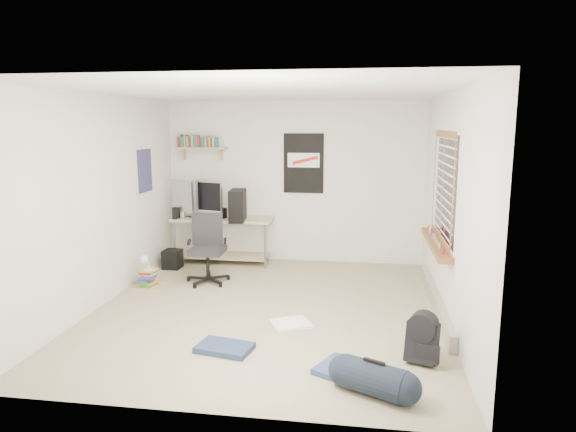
# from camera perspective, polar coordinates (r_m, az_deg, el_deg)

# --- Properties ---
(floor) EXTENTS (4.00, 4.50, 0.01)m
(floor) POSITION_cam_1_polar(r_m,az_deg,el_deg) (6.15, -2.22, -10.34)
(floor) COLOR gray
(floor) RESTS_ON ground
(ceiling) EXTENTS (4.00, 4.50, 0.01)m
(ceiling) POSITION_cam_1_polar(r_m,az_deg,el_deg) (5.77, -2.39, 13.70)
(ceiling) COLOR white
(ceiling) RESTS_ON ground
(back_wall) EXTENTS (4.00, 0.01, 2.50)m
(back_wall) POSITION_cam_1_polar(r_m,az_deg,el_deg) (8.04, 0.68, 3.76)
(back_wall) COLOR silver
(back_wall) RESTS_ON ground
(left_wall) EXTENTS (0.01, 4.50, 2.50)m
(left_wall) POSITION_cam_1_polar(r_m,az_deg,el_deg) (6.50, -19.94, 1.62)
(left_wall) COLOR silver
(left_wall) RESTS_ON ground
(right_wall) EXTENTS (0.01, 4.50, 2.50)m
(right_wall) POSITION_cam_1_polar(r_m,az_deg,el_deg) (5.81, 17.54, 0.79)
(right_wall) COLOR silver
(right_wall) RESTS_ON ground
(desk) EXTENTS (1.68, 1.18, 0.70)m
(desk) POSITION_cam_1_polar(r_m,az_deg,el_deg) (8.15, -7.10, -2.54)
(desk) COLOR #C9A88B
(desk) RESTS_ON floor
(monitor_left) EXTENTS (0.44, 0.30, 0.48)m
(monitor_left) POSITION_cam_1_polar(r_m,az_deg,el_deg) (7.96, -11.59, 1.26)
(monitor_left) COLOR #AEAEB3
(monitor_left) RESTS_ON desk
(monitor_right) EXTENTS (0.45, 0.22, 0.48)m
(monitor_right) POSITION_cam_1_polar(r_m,az_deg,el_deg) (7.83, -8.72, 1.21)
(monitor_right) COLOR #A5A6AA
(monitor_right) RESTS_ON desk
(pc_tower) EXTENTS (0.26, 0.47, 0.48)m
(pc_tower) POSITION_cam_1_polar(r_m,az_deg,el_deg) (7.74, -5.63, 1.15)
(pc_tower) COLOR black
(pc_tower) RESTS_ON desk
(keyboard) EXTENTS (0.42, 0.16, 0.02)m
(keyboard) POSITION_cam_1_polar(r_m,az_deg,el_deg) (8.12, -10.17, -0.16)
(keyboard) COLOR black
(keyboard) RESTS_ON desk
(speaker_left) EXTENTS (0.10, 0.10, 0.19)m
(speaker_left) POSITION_cam_1_polar(r_m,az_deg,el_deg) (8.02, -12.33, 0.25)
(speaker_left) COLOR black
(speaker_left) RESTS_ON desk
(speaker_right) EXTENTS (0.11, 0.11, 0.17)m
(speaker_right) POSITION_cam_1_polar(r_m,az_deg,el_deg) (7.98, -7.22, 0.29)
(speaker_right) COLOR black
(speaker_right) RESTS_ON desk
(office_chair) EXTENTS (0.76, 0.76, 0.94)m
(office_chair) POSITION_cam_1_polar(r_m,az_deg,el_deg) (7.08, -8.96, -3.50)
(office_chair) COLOR black
(office_chair) RESTS_ON floor
(wall_shelf) EXTENTS (0.80, 0.22, 0.24)m
(wall_shelf) POSITION_cam_1_polar(r_m,az_deg,el_deg) (8.20, -9.59, 7.46)
(wall_shelf) COLOR tan
(wall_shelf) RESTS_ON back_wall
(poster_back_wall) EXTENTS (0.62, 0.03, 0.92)m
(poster_back_wall) POSITION_cam_1_polar(r_m,az_deg,el_deg) (7.97, 1.74, 5.86)
(poster_back_wall) COLOR black
(poster_back_wall) RESTS_ON back_wall
(poster_left_wall) EXTENTS (0.02, 0.42, 0.60)m
(poster_left_wall) POSITION_cam_1_polar(r_m,az_deg,el_deg) (7.54, -15.62, 4.86)
(poster_left_wall) COLOR navy
(poster_left_wall) RESTS_ON left_wall
(window) EXTENTS (0.10, 1.50, 1.26)m
(window) POSITION_cam_1_polar(r_m,az_deg,el_deg) (6.06, 16.69, 3.12)
(window) COLOR brown
(window) RESTS_ON right_wall
(baseboard_heater) EXTENTS (0.08, 2.50, 0.18)m
(baseboard_heater) POSITION_cam_1_polar(r_m,az_deg,el_deg) (6.37, 16.11, -9.11)
(baseboard_heater) COLOR #B7B2A8
(baseboard_heater) RESTS_ON floor
(backpack) EXTENTS (0.34, 0.30, 0.37)m
(backpack) POSITION_cam_1_polar(r_m,az_deg,el_deg) (4.95, 14.68, -13.40)
(backpack) COLOR black
(backpack) RESTS_ON floor
(duffel_bag) EXTENTS (0.37, 0.37, 0.54)m
(duffel_bag) POSITION_cam_1_polar(r_m,az_deg,el_deg) (4.37, 9.49, -17.36)
(duffel_bag) COLOR black
(duffel_bag) RESTS_ON floor
(tshirt) EXTENTS (0.51, 0.49, 0.04)m
(tshirt) POSITION_cam_1_polar(r_m,az_deg,el_deg) (5.67, 0.31, -11.89)
(tshirt) COLOR white
(tshirt) RESTS_ON floor
(jeans_a) EXTENTS (0.57, 0.42, 0.06)m
(jeans_a) POSITION_cam_1_polar(r_m,az_deg,el_deg) (5.13, -7.06, -14.32)
(jeans_a) COLOR #23304F
(jeans_a) RESTS_ON floor
(jeans_b) EXTENTS (0.47, 0.52, 0.05)m
(jeans_b) POSITION_cam_1_polar(r_m,az_deg,el_deg) (4.75, 5.58, -16.43)
(jeans_b) COLOR navy
(jeans_b) RESTS_ON floor
(book_stack) EXTENTS (0.47, 0.42, 0.28)m
(book_stack) POSITION_cam_1_polar(r_m,az_deg,el_deg) (7.15, -15.33, -6.43)
(book_stack) COLOR brown
(book_stack) RESTS_ON floor
(desk_lamp) EXTENTS (0.13, 0.21, 0.21)m
(desk_lamp) POSITION_cam_1_polar(r_m,az_deg,el_deg) (7.06, -15.33, -4.70)
(desk_lamp) COLOR silver
(desk_lamp) RESTS_ON book_stack
(subwoofer) EXTENTS (0.26, 0.26, 0.28)m
(subwoofer) POSITION_cam_1_polar(r_m,az_deg,el_deg) (7.96, -12.71, -4.70)
(subwoofer) COLOR black
(subwoofer) RESTS_ON floor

